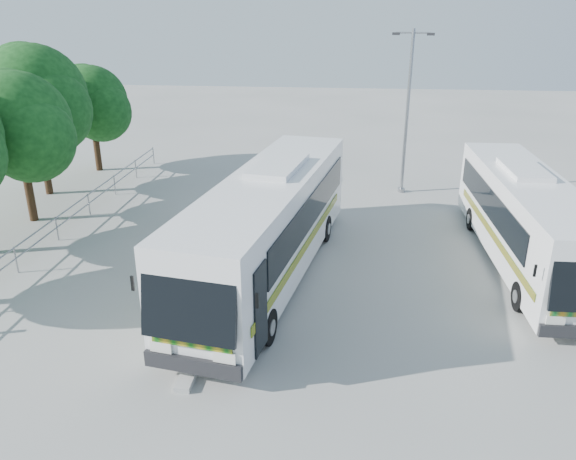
# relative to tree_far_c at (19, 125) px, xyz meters

# --- Properties ---
(ground) EXTENTS (100.00, 100.00, 0.00)m
(ground) POSITION_rel_tree_far_c_xyz_m (12.12, -5.10, -4.26)
(ground) COLOR #A5A59F
(ground) RESTS_ON ground
(kerb_divider) EXTENTS (0.40, 16.00, 0.15)m
(kerb_divider) POSITION_rel_tree_far_c_xyz_m (9.82, -3.10, -4.18)
(kerb_divider) COLOR #B2B2AD
(kerb_divider) RESTS_ON ground
(railing) EXTENTS (0.06, 22.00, 1.00)m
(railing) POSITION_rel_tree_far_c_xyz_m (2.12, -1.10, -3.52)
(railing) COLOR gray
(railing) RESTS_ON ground
(tree_far_c) EXTENTS (4.97, 4.69, 6.49)m
(tree_far_c) POSITION_rel_tree_far_c_xyz_m (0.00, 0.00, 0.00)
(tree_far_c) COLOR #382314
(tree_far_c) RESTS_ON ground
(tree_far_d) EXTENTS (5.62, 5.30, 7.33)m
(tree_far_d) POSITION_rel_tree_far_c_xyz_m (-1.19, 3.70, 0.56)
(tree_far_d) COLOR #382314
(tree_far_d) RESTS_ON ground
(tree_far_e) EXTENTS (4.54, 4.28, 5.92)m
(tree_far_e) POSITION_rel_tree_far_c_xyz_m (-0.51, 8.20, -0.37)
(tree_far_e) COLOR #382314
(tree_far_e) RESTS_ON ground
(coach_main) EXTENTS (4.75, 13.27, 3.61)m
(coach_main) POSITION_rel_tree_far_c_xyz_m (11.12, -4.40, -2.28)
(coach_main) COLOR silver
(coach_main) RESTS_ON ground
(coach_adjacent) EXTENTS (2.60, 11.58, 3.20)m
(coach_adjacent) POSITION_rel_tree_far_c_xyz_m (20.20, -2.33, -2.50)
(coach_adjacent) COLOR white
(coach_adjacent) RESTS_ON ground
(lamppost) EXTENTS (1.93, 0.54, 7.92)m
(lamppost) POSITION_rel_tree_far_c_xyz_m (16.54, 5.84, 0.11)
(lamppost) COLOR gray
(lamppost) RESTS_ON ground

